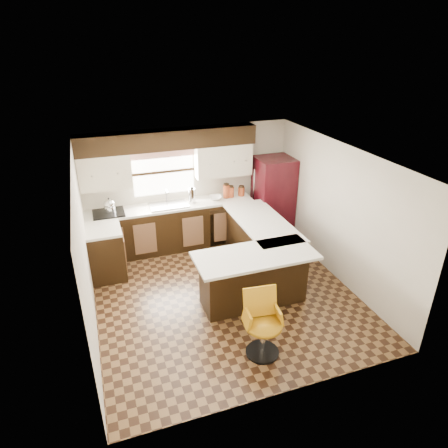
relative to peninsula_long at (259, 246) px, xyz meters
name	(u,v)px	position (x,y,z in m)	size (l,w,h in m)	color
floor	(224,294)	(-0.90, -0.62, -0.45)	(4.40, 4.40, 0.00)	#49301A
ceiling	(224,157)	(-0.90, -0.62, 1.95)	(4.40, 4.40, 0.00)	silver
wall_back	(189,185)	(-0.90, 1.58, 0.75)	(4.40, 4.40, 0.00)	beige
wall_front	(290,315)	(-0.90, -2.83, 0.75)	(4.40, 4.40, 0.00)	beige
wall_left	(85,253)	(-3.00, -0.62, 0.75)	(4.40, 4.40, 0.00)	beige
wall_right	(339,213)	(1.20, -0.62, 0.75)	(4.40, 4.40, 0.00)	beige
base_cab_back	(172,228)	(-1.35, 1.28, 0.00)	(3.30, 0.60, 0.90)	black
base_cab_left	(106,254)	(-2.70, 0.62, 0.00)	(0.60, 0.70, 0.90)	black
counter_back	(171,206)	(-1.35, 1.28, 0.47)	(3.30, 0.60, 0.04)	silver
counter_left	(103,230)	(-2.70, 0.62, 0.47)	(0.60, 0.70, 0.04)	silver
soffit	(168,139)	(-1.30, 1.40, 1.77)	(3.40, 0.35, 0.36)	black
upper_cab_left	(104,172)	(-2.52, 1.40, 1.27)	(0.94, 0.35, 0.64)	beige
upper_cab_right	(223,160)	(-0.22, 1.40, 1.27)	(1.14, 0.35, 0.64)	beige
window_pane	(164,172)	(-1.40, 1.56, 1.10)	(1.20, 0.02, 0.90)	white
valance	(163,153)	(-1.40, 1.52, 1.49)	(1.30, 0.06, 0.18)	#D19B93
sink	(169,205)	(-1.40, 1.25, 0.51)	(0.75, 0.45, 0.03)	#B2B2B7
dishwasher	(224,227)	(-0.35, 0.99, -0.02)	(0.58, 0.03, 0.78)	black
cooktop	(109,213)	(-2.55, 1.25, 0.51)	(0.58, 0.50, 0.03)	black
peninsula_long	(259,246)	(0.00, 0.00, 0.00)	(0.60, 1.95, 0.90)	black
peninsula_return	(253,278)	(-0.53, -0.97, 0.00)	(1.65, 0.60, 0.90)	black
counter_pen_long	(262,222)	(0.05, 0.00, 0.47)	(0.84, 1.95, 0.04)	silver
counter_pen_return	(255,256)	(-0.55, -1.06, 0.47)	(1.89, 0.84, 0.04)	silver
refrigerator	(273,198)	(0.81, 1.14, 0.42)	(0.74, 0.71, 1.73)	#390910
bar_chair	(264,326)	(-0.86, -2.12, 0.02)	(0.51, 0.51, 0.95)	#BC8010
kettle	(109,205)	(-2.52, 1.26, 0.66)	(0.21, 0.21, 0.29)	silver
percolator	(192,196)	(-0.92, 1.28, 0.64)	(0.14, 0.14, 0.29)	silver
mixing_bowl	(215,198)	(-0.43, 1.27, 0.53)	(0.26, 0.26, 0.06)	white
canister_large	(226,191)	(-0.18, 1.30, 0.63)	(0.13, 0.13, 0.27)	#923A1A
canister_med	(231,192)	(-0.09, 1.30, 0.60)	(0.13, 0.13, 0.21)	#923A1A
canister_small	(241,191)	(0.15, 1.30, 0.59)	(0.13, 0.13, 0.19)	#923A1A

